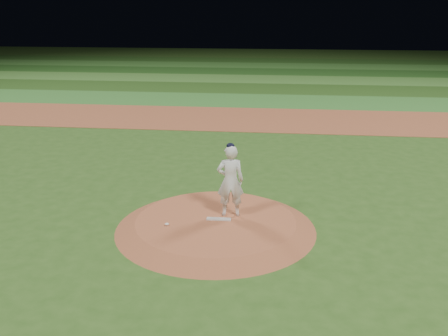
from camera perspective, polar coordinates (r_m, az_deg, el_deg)
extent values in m
plane|color=#2C531A|center=(13.87, -0.96, -6.88)|extent=(120.00, 120.00, 0.00)
cube|color=#984F2F|center=(27.16, 2.92, 5.63)|extent=(70.00, 6.00, 0.02)
cube|color=#32762A|center=(32.54, 3.57, 7.69)|extent=(70.00, 5.00, 0.02)
cube|color=#244C18|center=(37.46, 4.00, 9.05)|extent=(70.00, 5.00, 0.02)
cube|color=#3E792C|center=(42.41, 4.34, 10.10)|extent=(70.00, 5.00, 0.02)
cube|color=#1F4C18|center=(47.36, 4.60, 10.93)|extent=(70.00, 5.00, 0.02)
cube|color=#346F28|center=(52.32, 4.82, 11.60)|extent=(70.00, 5.00, 0.02)
cube|color=#234F19|center=(57.29, 5.00, 12.15)|extent=(70.00, 5.00, 0.02)
cone|color=#A25432|center=(13.82, -0.96, -6.41)|extent=(5.50, 5.50, 0.25)
cube|color=silver|center=(13.78, -0.60, -5.85)|extent=(0.68, 0.18, 0.03)
ellipsoid|color=silver|center=(13.52, -6.55, -6.39)|extent=(0.11, 0.11, 0.06)
imported|color=white|center=(13.69, 0.73, -1.48)|extent=(0.81, 0.59, 2.04)
ellipsoid|color=black|center=(13.39, 0.74, 2.55)|extent=(0.22, 0.22, 0.15)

